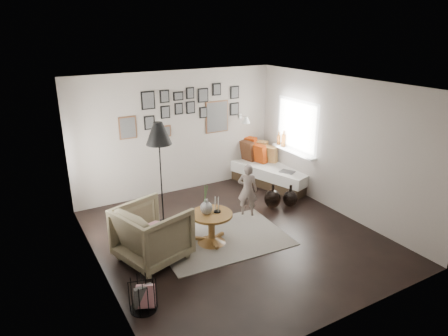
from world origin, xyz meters
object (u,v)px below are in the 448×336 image
child (248,190)px  floor_lamp (159,137)px  vase (206,205)px  magazine_basket (143,295)px  daybed (269,169)px  demijohn_large (273,199)px  pedestal_table (212,229)px  armchair (153,233)px  demijohn_small (290,198)px

child → floor_lamp: bearing=24.7°
vase → magazine_basket: (-1.46, -1.04, -0.49)m
vase → daybed: (2.54, 1.75, -0.39)m
floor_lamp → magazine_basket: bearing=-117.9°
demijohn_large → vase: bearing=-161.7°
floor_lamp → demijohn_large: size_ratio=3.84×
magazine_basket → pedestal_table: bearing=33.6°
vase → magazine_basket: bearing=-144.4°
child → armchair: bearing=55.5°
daybed → magazine_basket: 4.88m
vase → demijohn_large: (1.78, 0.59, -0.51)m
pedestal_table → child: bearing=28.4°
floor_lamp → child: (1.54, -0.44, -1.14)m
armchair → child: size_ratio=0.94×
daybed → vase: bearing=-163.2°
daybed → demijohn_small: 1.35m
pedestal_table → demijohn_large: bearing=19.7°
demijohn_large → daybed: bearing=56.8°
pedestal_table → magazine_basket: 1.85m
vase → child: (1.17, 0.57, -0.19)m
magazine_basket → demijohn_small: size_ratio=0.94×
vase → child: bearing=25.9°
floor_lamp → demijohn_small: bearing=-12.2°
vase → daybed: 3.11m
pedestal_table → vase: vase is taller
magazine_basket → child: 3.10m
vase → demijohn_small: vase is taller
vase → demijohn_large: bearing=18.3°
vase → armchair: vase is taller
floor_lamp → magazine_basket: (-1.09, -2.05, -1.44)m
vase → floor_lamp: floor_lamp is taller
floor_lamp → child: bearing=-16.0°
daybed → magazine_basket: daybed is taller
armchair → demijohn_small: size_ratio=2.14×
armchair → floor_lamp: size_ratio=0.51×
pedestal_table → magazine_basket: bearing=-146.4°
daybed → armchair: (-3.47, -1.73, 0.13)m
daybed → armchair: size_ratio=2.24×
daybed → demijohn_large: (-0.76, -1.16, -0.12)m
floor_lamp → demijohn_small: size_ratio=4.22×
armchair → floor_lamp: (0.56, 1.00, 1.21)m
demijohn_small → child: child is taller
demijohn_large → child: (-0.61, -0.02, 0.32)m
armchair → magazine_basket: size_ratio=2.27×
magazine_basket → demijohn_large: 3.63m
armchair → child: bearing=-92.7°
floor_lamp → daybed: bearing=14.2°
child → daybed: bearing=-98.6°
vase → child: vase is taller
daybed → magazine_basket: (-4.00, -2.79, -0.10)m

